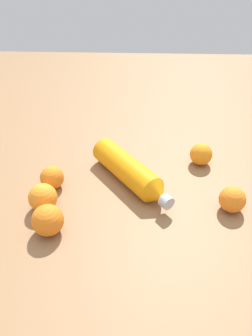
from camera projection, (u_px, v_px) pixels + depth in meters
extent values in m
plane|color=olive|center=(116.00, 188.00, 0.94)|extent=(2.40, 2.40, 0.00)
cylinder|color=orange|center=(126.00, 168.00, 0.95)|extent=(0.24, 0.20, 0.07)
cone|color=orange|center=(158.00, 195.00, 0.86)|extent=(0.08, 0.08, 0.07)
cylinder|color=#B2B7BF|center=(166.00, 202.00, 0.84)|extent=(0.04, 0.04, 0.03)
sphere|color=orange|center=(48.00, 220.00, 0.78)|extent=(0.08, 0.08, 0.08)
sphere|color=orange|center=(201.00, 154.00, 1.01)|extent=(0.07, 0.07, 0.07)
sphere|color=orange|center=(43.00, 197.00, 0.85)|extent=(0.07, 0.07, 0.07)
sphere|color=orange|center=(232.00, 199.00, 0.85)|extent=(0.07, 0.07, 0.07)
sphere|color=orange|center=(52.00, 178.00, 0.92)|extent=(0.06, 0.06, 0.06)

